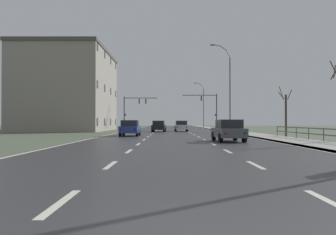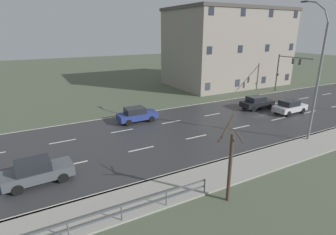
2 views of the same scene
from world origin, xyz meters
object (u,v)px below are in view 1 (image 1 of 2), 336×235
object	(u,v)px
traffic_signal_right	(212,106)
car_near_right	(132,128)
car_near_left	(183,126)
brick_building	(71,91)
car_distant	(161,126)
street_lamp_midground	(231,89)
traffic_signal_left	(135,107)
car_far_right	(230,130)
street_lamp_distant	(205,106)

from	to	relation	value
traffic_signal_right	car_near_right	size ratio (longest dim) A/B	1.52
car_near_left	brick_building	size ratio (longest dim) A/B	0.21
car_distant	car_near_right	size ratio (longest dim) A/B	1.02
street_lamp_midground	traffic_signal_left	xyz separation A→B (m)	(-13.86, 14.00, -1.66)
street_lamp_midground	traffic_signal_left	bearing A→B (deg)	134.71
car_near_left	car_near_right	bearing A→B (deg)	-109.88
traffic_signal_right	traffic_signal_left	world-z (taller)	traffic_signal_right
traffic_signal_right	brick_building	world-z (taller)	brick_building
traffic_signal_right	car_distant	size ratio (longest dim) A/B	1.49
traffic_signal_left	brick_building	xyz separation A→B (m)	(-9.99, -3.16, 2.43)
car_distant	car_far_right	size ratio (longest dim) A/B	1.00
traffic_signal_left	car_far_right	xyz separation A→B (m)	(10.23, -35.26, -3.17)
brick_building	traffic_signal_left	bearing A→B (deg)	17.54
car_far_right	brick_building	xyz separation A→B (m)	(-20.22, 32.10, 5.59)
car_distant	brick_building	bearing A→B (deg)	156.73
traffic_signal_right	traffic_signal_left	size ratio (longest dim) A/B	1.09
car_distant	brick_building	xyz separation A→B (m)	(-14.65, 7.33, 5.59)
traffic_signal_right	car_near_left	bearing A→B (deg)	-118.83
car_distant	car_near_left	xyz separation A→B (m)	(3.19, 1.93, 0.00)
traffic_signal_right	car_distant	xyz separation A→B (m)	(-8.55, -11.66, -3.37)
street_lamp_midground	car_near_right	xyz separation A→B (m)	(-11.67, -11.30, -4.83)
street_lamp_midground	street_lamp_distant	world-z (taller)	street_lamp_midground
street_lamp_midground	car_near_right	bearing A→B (deg)	-135.92
car_near_left	brick_building	xyz separation A→B (m)	(-17.84, 5.40, 5.59)
car_distant	car_far_right	xyz separation A→B (m)	(5.57, -24.77, 0.00)
car_distant	brick_building	size ratio (longest dim) A/B	0.21
brick_building	street_lamp_distant	bearing A→B (deg)	45.11
street_lamp_midground	car_distant	distance (m)	10.97
traffic_signal_right	car_far_right	distance (m)	36.71
traffic_signal_left	traffic_signal_right	bearing A→B (deg)	5.06
traffic_signal_left	brick_building	bearing A→B (deg)	-162.46
street_lamp_midground	traffic_signal_right	xyz separation A→B (m)	(-0.65, 15.17, -1.46)
traffic_signal_left	car_far_right	distance (m)	36.85
traffic_signal_left	car_near_right	xyz separation A→B (m)	(2.19, -25.30, -3.17)
car_near_right	car_far_right	world-z (taller)	same
traffic_signal_left	car_far_right	bearing A→B (deg)	-73.82
street_lamp_midground	street_lamp_distant	size ratio (longest dim) A/B	1.12
street_lamp_midground	car_far_right	distance (m)	22.10
street_lamp_distant	car_distant	bearing A→B (deg)	-106.43
traffic_signal_right	traffic_signal_left	xyz separation A→B (m)	(-13.20, -1.17, -0.20)
traffic_signal_left	car_far_right	size ratio (longest dim) A/B	1.37
car_far_right	brick_building	distance (m)	38.35
car_near_right	car_distant	bearing A→B (deg)	80.84
street_lamp_midground	traffic_signal_left	world-z (taller)	street_lamp_midground
street_lamp_distant	car_near_left	world-z (taller)	street_lamp_distant
car_near_left	brick_building	distance (m)	19.46
traffic_signal_right	traffic_signal_left	distance (m)	13.26
car_near_left	car_near_right	distance (m)	17.67
street_lamp_midground	car_near_left	bearing A→B (deg)	137.83
traffic_signal_right	car_far_right	xyz separation A→B (m)	(-2.98, -36.43, -3.37)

